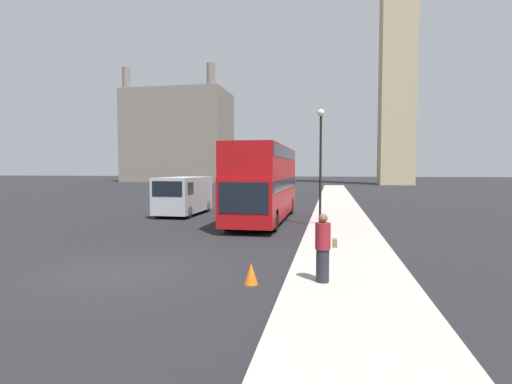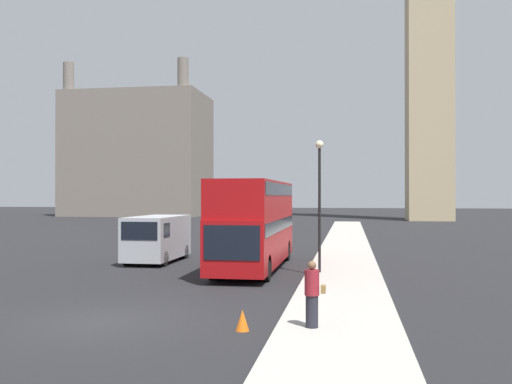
% 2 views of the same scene
% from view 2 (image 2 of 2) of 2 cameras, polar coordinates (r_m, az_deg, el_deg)
% --- Properties ---
extents(ground_plane, '(300.00, 300.00, 0.00)m').
position_cam_2_polar(ground_plane, '(16.91, -15.26, -12.33)').
color(ground_plane, black).
extents(sidewalk_strip, '(3.23, 120.00, 0.15)m').
position_cam_2_polar(sidewalk_strip, '(15.43, 8.35, -13.22)').
color(sidewalk_strip, '#ADA89E').
rests_on(sidewalk_strip, ground_plane).
extents(building_block_distant, '(23.55, 15.05, 26.00)m').
position_cam_2_polar(building_block_distant, '(103.05, -11.65, 3.64)').
color(building_block_distant, slate).
rests_on(building_block_distant, ground_plane).
extents(red_double_decker_bus, '(2.55, 10.91, 4.18)m').
position_cam_2_polar(red_double_decker_bus, '(27.29, -0.11, -2.82)').
color(red_double_decker_bus, '#A80F11').
rests_on(red_double_decker_bus, ground_plane).
extents(white_van, '(2.19, 5.31, 2.42)m').
position_cam_2_polar(white_van, '(30.61, -9.89, -4.50)').
color(white_van, '#B2B7BC').
rests_on(white_van, ground_plane).
extents(pedestrian, '(0.54, 0.38, 1.69)m').
position_cam_2_polar(pedestrian, '(14.80, 5.64, -10.14)').
color(pedestrian, '#23232D').
rests_on(pedestrian, sidewalk_strip).
extents(street_lamp, '(0.36, 0.36, 5.79)m').
position_cam_2_polar(street_lamp, '(25.15, 6.37, 0.63)').
color(street_lamp, black).
rests_on(street_lamp, sidewalk_strip).
extents(parked_sedan, '(1.72, 4.71, 1.39)m').
position_cam_2_polar(parked_sedan, '(52.92, -1.02, -3.48)').
color(parked_sedan, maroon).
rests_on(parked_sedan, ground_plane).
extents(traffic_cone, '(0.36, 0.36, 0.55)m').
position_cam_2_polar(traffic_cone, '(15.14, -1.37, -12.69)').
color(traffic_cone, orange).
rests_on(traffic_cone, ground_plane).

